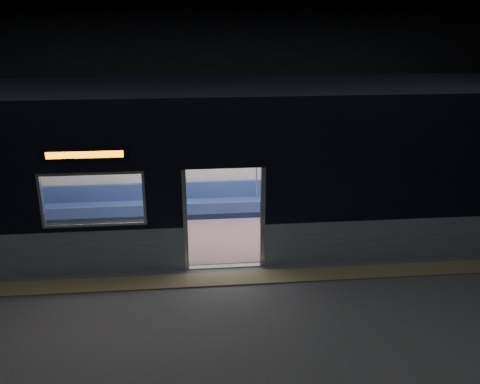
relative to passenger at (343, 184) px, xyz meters
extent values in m
cube|color=#47494C|center=(-3.08, -3.55, -0.78)|extent=(24.00, 14.00, 0.01)
cube|color=black|center=(-3.08, 3.43, 1.72)|extent=(24.00, 0.04, 5.00)
cube|color=#8C7F59|center=(-3.08, -3.00, -0.76)|extent=(22.80, 0.50, 0.03)
cube|color=#8EA0AA|center=(1.77, -2.49, -0.33)|extent=(8.30, 0.12, 0.90)
cube|color=black|center=(1.77, -2.49, 1.27)|extent=(8.30, 0.12, 2.30)
cube|color=black|center=(-3.08, -2.49, 1.85)|extent=(1.40, 0.12, 1.15)
cube|color=#B7BABC|center=(-3.82, -2.49, 0.25)|extent=(0.08, 0.14, 2.05)
cube|color=#B7BABC|center=(-2.34, -2.49, 0.25)|extent=(0.08, 0.14, 2.05)
cube|color=black|center=(-5.53, -2.57, 1.61)|extent=(1.50, 0.04, 0.18)
cube|color=#FF7C00|center=(-5.53, -2.58, 1.61)|extent=(1.34, 0.03, 0.12)
cube|color=beige|center=(-3.08, 0.39, 0.82)|extent=(18.00, 0.12, 3.20)
cube|color=black|center=(-3.08, -1.05, 2.50)|extent=(18.00, 3.00, 0.15)
cube|color=#7F5C65|center=(-3.08, -1.05, -0.76)|extent=(17.76, 2.76, 0.04)
cube|color=beige|center=(-3.08, -1.05, 1.57)|extent=(17.76, 2.76, 0.10)
cube|color=#2B4C7D|center=(-3.08, 0.07, -0.53)|extent=(11.00, 0.48, 0.41)
cube|color=#2B4C7D|center=(-3.08, 0.26, -0.13)|extent=(11.00, 0.10, 0.40)
cube|color=#7F5C67|center=(-6.38, -2.14, -0.53)|extent=(4.40, 0.48, 0.41)
cube|color=#7F5C67|center=(0.22, -2.14, -0.53)|extent=(4.40, 0.48, 0.41)
cylinder|color=silver|center=(-4.03, -2.18, 0.39)|extent=(0.04, 0.04, 2.26)
cylinder|color=silver|center=(-4.03, 0.08, 0.39)|extent=(0.04, 0.04, 2.26)
cylinder|color=silver|center=(-2.13, -2.18, 0.39)|extent=(0.04, 0.04, 2.26)
cylinder|color=silver|center=(-2.13, 0.08, 0.39)|extent=(0.04, 0.04, 2.26)
cylinder|color=silver|center=(-3.08, 0.03, 1.17)|extent=(11.00, 0.03, 0.03)
cube|color=black|center=(-0.10, -0.14, -0.25)|extent=(0.16, 0.44, 0.15)
cube|color=black|center=(0.10, -0.14, -0.25)|extent=(0.16, 0.44, 0.15)
cylinder|color=black|center=(-0.10, -0.34, -0.52)|extent=(0.10, 0.10, 0.43)
cylinder|color=black|center=(0.10, -0.34, -0.52)|extent=(0.10, 0.10, 0.43)
cube|color=#D35A75|center=(0.00, 0.04, -0.23)|extent=(0.38, 0.21, 0.19)
cylinder|color=#D35A75|center=(0.00, 0.07, 0.10)|extent=(0.39, 0.39, 0.49)
sphere|color=tan|center=(0.00, 0.05, 0.44)|extent=(0.20, 0.20, 0.20)
sphere|color=black|center=(0.00, 0.09, 0.48)|extent=(0.21, 0.21, 0.21)
cube|color=black|center=(-0.04, -0.21, -0.11)|extent=(0.33, 0.30, 0.14)
cube|color=white|center=(-1.11, 0.31, 0.69)|extent=(0.98, 0.03, 0.63)
camera|label=1|loc=(-3.64, -11.40, 4.04)|focal=38.00mm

